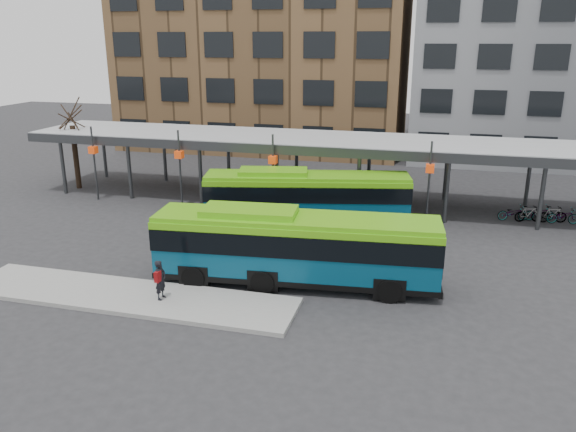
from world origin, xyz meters
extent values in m
plane|color=#28282B|center=(0.00, 0.00, 0.00)|extent=(120.00, 120.00, 0.00)
cube|color=gray|center=(-5.50, -3.00, 0.09)|extent=(14.00, 3.00, 0.18)
cube|color=#999B9E|center=(0.00, 13.00, 4.00)|extent=(40.00, 6.00, 0.35)
cube|color=#383A3D|center=(0.00, 10.00, 3.85)|extent=(40.00, 0.15, 0.55)
cylinder|color=#383A3D|center=(-18.00, 10.50, 1.90)|extent=(0.24, 0.24, 3.80)
cylinder|color=#383A3D|center=(-18.00, 15.50, 1.90)|extent=(0.24, 0.24, 3.80)
cylinder|color=#383A3D|center=(-13.00, 10.50, 1.90)|extent=(0.24, 0.24, 3.80)
cylinder|color=#383A3D|center=(-13.00, 15.50, 1.90)|extent=(0.24, 0.24, 3.80)
cylinder|color=#383A3D|center=(-8.00, 10.50, 1.90)|extent=(0.24, 0.24, 3.80)
cylinder|color=#383A3D|center=(-8.00, 15.50, 1.90)|extent=(0.24, 0.24, 3.80)
cylinder|color=#383A3D|center=(-3.00, 10.50, 1.90)|extent=(0.24, 0.24, 3.80)
cylinder|color=#383A3D|center=(-3.00, 15.50, 1.90)|extent=(0.24, 0.24, 3.80)
cylinder|color=#383A3D|center=(2.00, 10.50, 1.90)|extent=(0.24, 0.24, 3.80)
cylinder|color=#383A3D|center=(2.00, 15.50, 1.90)|extent=(0.24, 0.24, 3.80)
cylinder|color=#383A3D|center=(7.00, 10.50, 1.90)|extent=(0.24, 0.24, 3.80)
cylinder|color=#383A3D|center=(7.00, 15.50, 1.90)|extent=(0.24, 0.24, 3.80)
cylinder|color=#383A3D|center=(12.00, 10.50, 1.90)|extent=(0.24, 0.24, 3.80)
cylinder|color=#383A3D|center=(12.00, 15.50, 1.90)|extent=(0.24, 0.24, 3.80)
cylinder|color=#383A3D|center=(-15.00, 9.70, 2.40)|extent=(0.12, 0.12, 4.80)
cube|color=red|center=(-15.00, 9.70, 3.30)|extent=(0.45, 0.45, 0.45)
cylinder|color=#383A3D|center=(-9.00, 9.70, 2.40)|extent=(0.12, 0.12, 4.80)
cube|color=red|center=(-9.00, 9.70, 3.30)|extent=(0.45, 0.45, 0.45)
cylinder|color=#383A3D|center=(-3.00, 9.70, 2.40)|extent=(0.12, 0.12, 4.80)
cube|color=red|center=(-3.00, 9.70, 3.30)|extent=(0.45, 0.45, 0.45)
cylinder|color=#383A3D|center=(6.00, 9.70, 2.40)|extent=(0.12, 0.12, 4.80)
cube|color=red|center=(6.00, 9.70, 3.30)|extent=(0.45, 0.45, 0.45)
cylinder|color=black|center=(-18.00, 12.00, 2.20)|extent=(0.36, 0.36, 4.40)
cylinder|color=black|center=(-17.90, 12.00, 4.80)|extent=(0.08, 1.63, 1.59)
cylinder|color=black|center=(-18.00, 12.10, 4.80)|extent=(1.63, 0.13, 1.59)
cylinder|color=black|center=(-18.10, 11.99, 4.80)|extent=(0.15, 1.63, 1.59)
cylinder|color=black|center=(-18.00, 11.90, 4.80)|extent=(1.63, 0.10, 1.59)
cube|color=brown|center=(-10.00, 32.00, 11.00)|extent=(26.00, 14.00, 22.00)
cube|color=slate|center=(16.00, 32.00, 10.00)|extent=(24.00, 14.00, 20.00)
cube|color=navy|center=(0.77, 0.16, 1.59)|extent=(12.11, 3.60, 2.49)
cube|color=black|center=(0.77, 0.16, 2.09)|extent=(12.16, 3.67, 0.94)
cube|color=#5EB912|center=(0.77, 0.16, 2.93)|extent=(12.10, 3.50, 0.20)
cube|color=#5EB912|center=(-1.21, -0.03, 3.13)|extent=(4.13, 2.16, 0.35)
cube|color=black|center=(0.77, 0.16, 0.47)|extent=(12.17, 3.67, 0.24)
cylinder|color=black|center=(4.84, -0.67, 0.50)|extent=(1.02, 0.39, 0.99)
cylinder|color=black|center=(4.61, 1.74, 0.50)|extent=(1.02, 0.39, 0.99)
cylinder|color=black|center=(-0.30, -1.16, 0.50)|extent=(1.02, 0.39, 0.99)
cylinder|color=black|center=(-0.53, 1.26, 0.50)|extent=(1.02, 0.39, 0.99)
cylinder|color=black|center=(-3.27, -1.44, 0.50)|extent=(1.02, 0.39, 0.99)
cylinder|color=black|center=(-3.50, 0.97, 0.50)|extent=(1.02, 0.39, 0.99)
cube|color=navy|center=(-0.61, 8.32, 1.51)|extent=(11.60, 4.71, 2.37)
cube|color=black|center=(-0.61, 8.32, 1.99)|extent=(11.65, 4.77, 0.90)
cube|color=#5EB912|center=(-0.61, 8.32, 2.79)|extent=(11.58, 4.62, 0.19)
cube|color=#5EB912|center=(-2.46, 7.92, 2.98)|extent=(4.06, 2.46, 0.33)
cube|color=black|center=(-0.61, 8.32, 0.44)|extent=(11.66, 4.78, 0.23)
cylinder|color=black|center=(3.33, 7.99, 0.47)|extent=(0.98, 0.48, 0.95)
cylinder|color=black|center=(2.84, 10.24, 0.47)|extent=(0.98, 0.48, 0.95)
cylinder|color=black|center=(-1.48, 6.95, 0.47)|extent=(0.98, 0.48, 0.95)
cylinder|color=black|center=(-1.97, 9.20, 0.47)|extent=(0.98, 0.48, 0.95)
cylinder|color=black|center=(-4.25, 6.35, 0.47)|extent=(0.98, 0.48, 0.95)
cylinder|color=black|center=(-4.74, 8.60, 0.47)|extent=(0.98, 0.48, 0.95)
imported|color=black|center=(-3.95, -3.02, 0.99)|extent=(0.43, 0.62, 1.62)
cube|color=maroon|center=(-3.97, -3.20, 1.21)|extent=(0.19, 0.31, 0.43)
imported|color=slate|center=(10.84, 11.89, 0.45)|extent=(1.81, 0.95, 0.90)
imported|color=slate|center=(11.68, 11.85, 0.48)|extent=(1.66, 0.88, 0.96)
imported|color=slate|center=(12.32, 12.31, 0.45)|extent=(1.82, 1.02, 0.90)
imported|color=slate|center=(13.00, 12.03, 0.49)|extent=(1.68, 0.80, 0.97)
imported|color=slate|center=(13.53, 11.99, 0.47)|extent=(1.84, 0.84, 0.93)
camera|label=1|loc=(6.13, -21.45, 10.12)|focal=35.00mm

